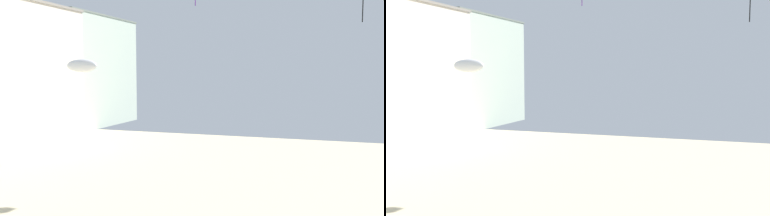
% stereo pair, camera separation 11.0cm
% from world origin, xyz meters
% --- Properties ---
extents(boardwalk_hotel_far, '(10.30, 21.24, 18.94)m').
position_xyz_m(boardwalk_hotel_far, '(-31.80, 64.23, 9.48)').
color(boardwalk_hotel_far, '#B7C6B2').
rests_on(boardwalk_hotel_far, ground).
extents(kite_white_parafoil, '(2.30, 0.64, 0.89)m').
position_xyz_m(kite_white_parafoil, '(-6.06, 24.53, 9.84)').
color(kite_white_parafoil, white).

